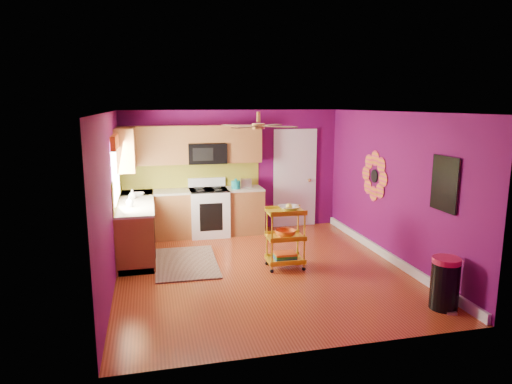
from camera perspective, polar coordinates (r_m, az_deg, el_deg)
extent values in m
plane|color=maroon|center=(7.43, 0.66, -9.67)|extent=(5.00, 5.00, 0.00)
cube|color=#630B52|center=(9.50, -2.95, 2.66)|extent=(4.50, 0.04, 2.50)
cube|color=#630B52|center=(4.77, 7.96, -5.84)|extent=(4.50, 0.04, 2.50)
cube|color=#630B52|center=(6.91, -17.74, -1.00)|extent=(0.04, 5.00, 2.50)
cube|color=#630B52|center=(7.93, 16.67, 0.55)|extent=(0.04, 5.00, 2.50)
cube|color=silver|center=(6.96, 0.70, 9.98)|extent=(4.50, 5.00, 0.04)
cube|color=white|center=(8.20, 16.03, -7.59)|extent=(0.05, 4.90, 0.14)
cube|color=brown|center=(8.39, -14.70, -4.39)|extent=(0.60, 2.30, 0.90)
cube|color=brown|center=(9.25, -7.76, -2.71)|extent=(2.80, 0.60, 0.90)
cube|color=beige|center=(8.28, -14.86, -1.25)|extent=(0.63, 2.30, 0.04)
cube|color=beige|center=(9.15, -7.84, 0.15)|extent=(2.80, 0.63, 0.04)
cube|color=black|center=(8.50, -14.57, -6.99)|extent=(0.54, 2.30, 0.10)
cube|color=black|center=(9.35, -7.70, -5.09)|extent=(2.80, 0.54, 0.10)
cube|color=white|center=(9.25, -5.90, -2.60)|extent=(0.76, 0.66, 0.92)
cube|color=black|center=(9.15, -5.95, 0.23)|extent=(0.76, 0.62, 0.03)
cube|color=white|center=(9.40, -6.19, 1.23)|extent=(0.76, 0.06, 0.18)
cube|color=black|center=(8.94, -5.62, -3.14)|extent=(0.45, 0.02, 0.55)
cube|color=brown|center=(9.12, -12.72, 5.70)|extent=(1.32, 0.33, 0.75)
cube|color=brown|center=(9.31, -1.65, 6.06)|extent=(0.72, 0.33, 0.75)
cube|color=brown|center=(9.17, -6.22, 7.22)|extent=(0.76, 0.33, 0.34)
cube|color=brown|center=(8.65, -15.97, 5.27)|extent=(0.33, 1.30, 0.75)
cube|color=black|center=(9.17, -6.15, 4.83)|extent=(0.76, 0.38, 0.40)
cube|color=olive|center=(9.39, -8.05, 2.13)|extent=(2.80, 0.01, 0.51)
cube|color=olive|center=(8.24, -16.97, 0.53)|extent=(0.01, 2.30, 0.51)
cube|color=white|center=(7.89, -17.17, 2.69)|extent=(0.03, 1.20, 1.00)
cube|color=#DC5413|center=(7.84, -17.14, 6.09)|extent=(0.08, 1.35, 0.22)
cube|color=white|center=(9.84, 4.84, 1.60)|extent=(0.85, 0.04, 2.05)
cube|color=white|center=(9.82, 4.88, 1.58)|extent=(0.95, 0.02, 2.15)
sphere|color=#BF8C3F|center=(9.90, 6.70, 1.47)|extent=(0.07, 0.07, 0.07)
cylinder|color=black|center=(8.42, 14.57, 1.94)|extent=(0.01, 0.24, 0.24)
cube|color=#189C84|center=(6.71, 22.57, 0.94)|extent=(0.03, 0.52, 0.72)
cube|color=black|center=(6.70, 22.47, 0.94)|extent=(0.01, 0.56, 0.76)
cylinder|color=#BF8C3F|center=(7.15, 0.31, 9.36)|extent=(0.06, 0.06, 0.16)
cylinder|color=#BF8C3F|center=(7.16, 0.31, 8.24)|extent=(0.20, 0.20, 0.08)
cube|color=#4C2D19|center=(7.49, 1.84, 8.36)|extent=(0.47, 0.47, 0.01)
cube|color=#4C2D19|center=(7.36, -2.24, 8.31)|extent=(0.47, 0.47, 0.01)
cube|color=#4C2D19|center=(6.84, -1.37, 8.11)|extent=(0.47, 0.47, 0.01)
cube|color=#4C2D19|center=(6.97, 3.01, 8.15)|extent=(0.47, 0.47, 0.01)
cube|color=black|center=(7.80, -8.72, -8.71)|extent=(1.04, 1.66, 0.02)
cylinder|color=gold|center=(7.14, 2.01, -6.34)|extent=(0.03, 0.03, 0.91)
cylinder|color=gold|center=(7.27, 6.07, -6.06)|extent=(0.03, 0.03, 0.91)
cylinder|color=gold|center=(7.48, 1.37, -5.52)|extent=(0.03, 0.03, 0.91)
cylinder|color=gold|center=(7.60, 5.26, -5.28)|extent=(0.03, 0.03, 0.91)
sphere|color=black|center=(7.29, 1.99, -9.84)|extent=(0.06, 0.06, 0.06)
sphere|color=black|center=(7.42, 6.00, -9.51)|extent=(0.06, 0.06, 0.06)
sphere|color=black|center=(7.62, 1.36, -8.89)|extent=(0.06, 0.06, 0.06)
sphere|color=black|center=(7.75, 5.20, -8.60)|extent=(0.06, 0.06, 0.06)
cube|color=gold|center=(7.25, 3.73, -2.51)|extent=(0.60, 0.45, 0.03)
cube|color=gold|center=(7.36, 3.69, -5.67)|extent=(0.60, 0.45, 0.03)
cube|color=gold|center=(7.48, 3.65, -8.51)|extent=(0.60, 0.45, 0.03)
imported|color=beige|center=(7.25, 4.15, -2.06)|extent=(0.34, 0.34, 0.08)
sphere|color=yellow|center=(7.25, 4.15, -1.87)|extent=(0.11, 0.11, 0.11)
imported|color=#DC5413|center=(7.34, 3.70, -5.16)|extent=(0.35, 0.35, 0.10)
cube|color=navy|center=(7.47, 3.66, -8.24)|extent=(0.35, 0.27, 0.04)
cube|color=#267233|center=(7.46, 3.66, -7.95)|extent=(0.35, 0.27, 0.04)
cube|color=#DC5413|center=(7.44, 3.66, -7.69)|extent=(0.35, 0.27, 0.03)
cylinder|color=black|center=(6.49, 22.51, -10.79)|extent=(0.45, 0.45, 0.62)
cylinder|color=#C21B43|center=(6.37, 22.74, -7.90)|extent=(0.36, 0.36, 0.07)
cube|color=beige|center=(6.47, 23.27, -13.74)|extent=(0.14, 0.10, 0.03)
cylinder|color=#128387|center=(9.17, -2.55, 0.91)|extent=(0.18, 0.18, 0.16)
sphere|color=#128387|center=(9.16, -2.55, 1.53)|extent=(0.06, 0.06, 0.06)
cube|color=beige|center=(9.32, -1.30, 1.15)|extent=(0.22, 0.15, 0.18)
imported|color=#EA3F72|center=(7.84, -15.54, -1.12)|extent=(0.08, 0.09, 0.19)
imported|color=white|center=(8.48, -15.19, -0.27)|extent=(0.13, 0.13, 0.17)
imported|color=white|center=(8.73, -14.53, -0.29)|extent=(0.23, 0.23, 0.06)
imported|color=white|center=(7.85, -15.51, -1.44)|extent=(0.12, 0.12, 0.10)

